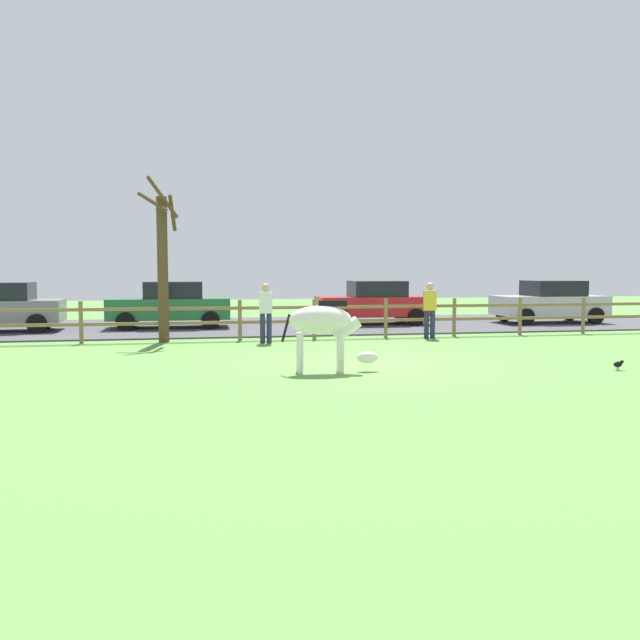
{
  "coord_description": "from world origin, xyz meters",
  "views": [
    {
      "loc": [
        -3.36,
        -12.94,
        2.01
      ],
      "look_at": [
        -0.81,
        1.07,
        0.87
      ],
      "focal_mm": 35.38,
      "sensor_mm": 36.0,
      "label": 1
    }
  ],
  "objects_px": {
    "bare_tree": "(163,264)",
    "visitor_right_of_tree": "(430,308)",
    "crow_on_grass": "(618,364)",
    "visitor_left_of_tree": "(266,310)",
    "zebra": "(324,325)",
    "parked_car_green": "(170,304)",
    "parked_car_red": "(374,302)",
    "parked_car_silver": "(550,301)"
  },
  "relations": [
    {
      "from": "zebra",
      "to": "parked_car_green",
      "type": "distance_m",
      "value": 10.39
    },
    {
      "from": "parked_car_green",
      "to": "visitor_right_of_tree",
      "type": "height_order",
      "value": "visitor_right_of_tree"
    },
    {
      "from": "zebra",
      "to": "visitor_right_of_tree",
      "type": "xyz_separation_m",
      "value": [
        4.17,
        5.46,
        -0.02
      ]
    },
    {
      "from": "parked_car_silver",
      "to": "parked_car_green",
      "type": "height_order",
      "value": "same"
    },
    {
      "from": "zebra",
      "to": "visitor_right_of_tree",
      "type": "bearing_deg",
      "value": 52.66
    },
    {
      "from": "zebra",
      "to": "visitor_left_of_tree",
      "type": "bearing_deg",
      "value": 97.36
    },
    {
      "from": "parked_car_red",
      "to": "visitor_left_of_tree",
      "type": "distance_m",
      "value": 6.46
    },
    {
      "from": "zebra",
      "to": "parked_car_green",
      "type": "bearing_deg",
      "value": 109.4
    },
    {
      "from": "parked_car_green",
      "to": "visitor_left_of_tree",
      "type": "distance_m",
      "value": 5.44
    },
    {
      "from": "bare_tree",
      "to": "visitor_left_of_tree",
      "type": "height_order",
      "value": "bare_tree"
    },
    {
      "from": "zebra",
      "to": "visitor_left_of_tree",
      "type": "xyz_separation_m",
      "value": [
        -0.66,
        5.14,
        -0.02
      ]
    },
    {
      "from": "zebra",
      "to": "parked_car_green",
      "type": "height_order",
      "value": "parked_car_green"
    },
    {
      "from": "bare_tree",
      "to": "parked_car_silver",
      "type": "distance_m",
      "value": 14.17
    },
    {
      "from": "visitor_left_of_tree",
      "to": "visitor_right_of_tree",
      "type": "xyz_separation_m",
      "value": [
        4.83,
        0.33,
        0.0
      ]
    },
    {
      "from": "visitor_left_of_tree",
      "to": "parked_car_silver",
      "type": "bearing_deg",
      "value": 21.0
    },
    {
      "from": "crow_on_grass",
      "to": "visitor_left_of_tree",
      "type": "xyz_separation_m",
      "value": [
        -6.5,
        5.95,
        0.78
      ]
    },
    {
      "from": "parked_car_silver",
      "to": "parked_car_green",
      "type": "xyz_separation_m",
      "value": [
        -13.7,
        0.48,
        0.0
      ]
    },
    {
      "from": "visitor_right_of_tree",
      "to": "zebra",
      "type": "bearing_deg",
      "value": -127.34
    },
    {
      "from": "parked_car_green",
      "to": "parked_car_red",
      "type": "xyz_separation_m",
      "value": [
        7.13,
        0.11,
        0.0
      ]
    },
    {
      "from": "parked_car_green",
      "to": "visitor_right_of_tree",
      "type": "bearing_deg",
      "value": -29.68
    },
    {
      "from": "crow_on_grass",
      "to": "visitor_right_of_tree",
      "type": "xyz_separation_m",
      "value": [
        -1.67,
        6.28,
        0.78
      ]
    },
    {
      "from": "parked_car_red",
      "to": "parked_car_green",
      "type": "bearing_deg",
      "value": -179.12
    },
    {
      "from": "zebra",
      "to": "visitor_left_of_tree",
      "type": "relative_size",
      "value": 1.18
    },
    {
      "from": "bare_tree",
      "to": "parked_car_green",
      "type": "bearing_deg",
      "value": 90.35
    },
    {
      "from": "crow_on_grass",
      "to": "bare_tree",
      "type": "bearing_deg",
      "value": 144.11
    },
    {
      "from": "visitor_right_of_tree",
      "to": "parked_car_red",
      "type": "bearing_deg",
      "value": 96.22
    },
    {
      "from": "parked_car_green",
      "to": "parked_car_red",
      "type": "distance_m",
      "value": 7.13
    },
    {
      "from": "crow_on_grass",
      "to": "visitor_left_of_tree",
      "type": "distance_m",
      "value": 8.85
    },
    {
      "from": "bare_tree",
      "to": "zebra",
      "type": "distance_m",
      "value": 6.92
    },
    {
      "from": "zebra",
      "to": "parked_car_silver",
      "type": "xyz_separation_m",
      "value": [
        10.25,
        9.33,
        -0.08
      ]
    },
    {
      "from": "zebra",
      "to": "parked_car_green",
      "type": "xyz_separation_m",
      "value": [
        -3.45,
        9.8,
        -0.08
      ]
    },
    {
      "from": "crow_on_grass",
      "to": "visitor_left_of_tree",
      "type": "bearing_deg",
      "value": 137.51
    },
    {
      "from": "crow_on_grass",
      "to": "visitor_right_of_tree",
      "type": "bearing_deg",
      "value": 104.88
    },
    {
      "from": "bare_tree",
      "to": "crow_on_grass",
      "type": "distance_m",
      "value": 11.61
    },
    {
      "from": "parked_car_silver",
      "to": "zebra",
      "type": "bearing_deg",
      "value": -137.71
    },
    {
      "from": "parked_car_green",
      "to": "visitor_left_of_tree",
      "type": "height_order",
      "value": "visitor_left_of_tree"
    },
    {
      "from": "parked_car_green",
      "to": "crow_on_grass",
      "type": "bearing_deg",
      "value": -48.83
    },
    {
      "from": "zebra",
      "to": "crow_on_grass",
      "type": "bearing_deg",
      "value": -7.96
    },
    {
      "from": "zebra",
      "to": "visitor_right_of_tree",
      "type": "height_order",
      "value": "visitor_right_of_tree"
    },
    {
      "from": "bare_tree",
      "to": "visitor_right_of_tree",
      "type": "bearing_deg",
      "value": -3.2
    },
    {
      "from": "bare_tree",
      "to": "visitor_left_of_tree",
      "type": "bearing_deg",
      "value": -15.18
    },
    {
      "from": "parked_car_silver",
      "to": "bare_tree",
      "type": "bearing_deg",
      "value": -165.88
    }
  ]
}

